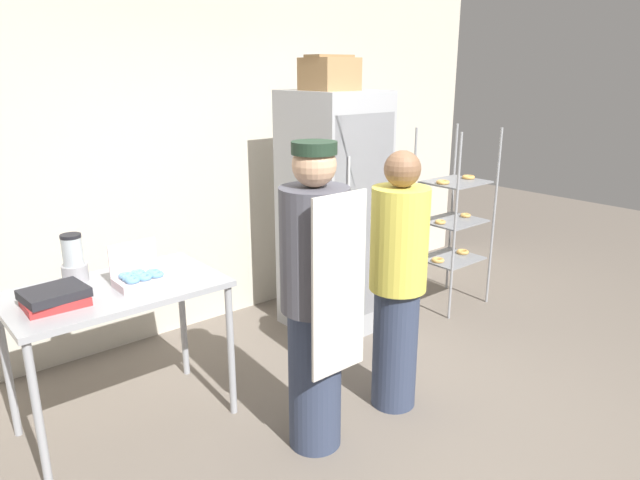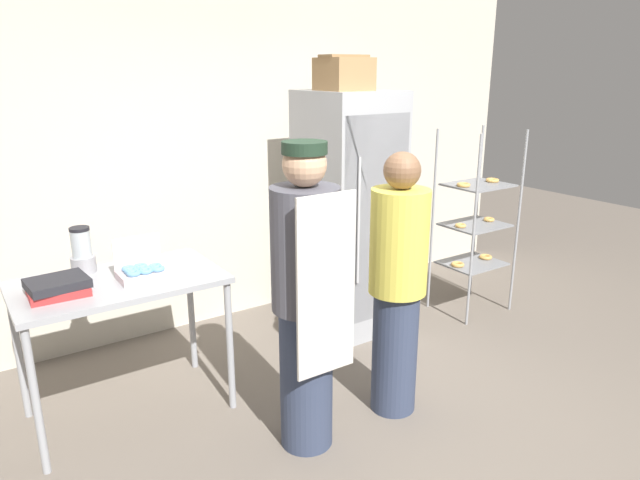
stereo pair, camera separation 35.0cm
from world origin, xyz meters
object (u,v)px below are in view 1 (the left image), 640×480
(binder_stack, at_px, (55,297))
(person_customer, at_px, (398,282))
(cardboard_storage_box, at_px, (329,73))
(refrigerator, at_px, (334,214))
(donut_box, at_px, (140,277))
(baking_rack, at_px, (453,220))
(blender_pitcher, at_px, (74,260))
(person_baker, at_px, (315,298))

(binder_stack, xyz_separation_m, person_customer, (1.76, -0.85, -0.10))
(binder_stack, relative_size, cardboard_storage_box, 0.95)
(refrigerator, height_order, donut_box, refrigerator)
(refrigerator, relative_size, donut_box, 6.74)
(donut_box, bearing_deg, baking_rack, -0.33)
(refrigerator, xyz_separation_m, person_customer, (-0.49, -1.16, -0.13))
(blender_pitcher, distance_m, person_baker, 1.46)
(donut_box, xyz_separation_m, blender_pitcher, (-0.27, 0.32, 0.08))
(donut_box, bearing_deg, blender_pitcher, 129.64)
(baking_rack, xyz_separation_m, cardboard_storage_box, (-1.25, 0.28, 1.28))
(blender_pitcher, bearing_deg, donut_box, -50.36)
(blender_pitcher, bearing_deg, binder_stack, -123.58)
(refrigerator, height_order, person_customer, refrigerator)
(cardboard_storage_box, relative_size, person_baker, 0.20)
(binder_stack, height_order, person_customer, person_customer)
(binder_stack, bearing_deg, cardboard_storage_box, 6.64)
(baking_rack, distance_m, cardboard_storage_box, 1.81)
(refrigerator, bearing_deg, baking_rack, -16.30)
(binder_stack, xyz_separation_m, person_baker, (1.10, -0.84, -0.03))
(blender_pitcher, relative_size, person_customer, 0.17)
(donut_box, xyz_separation_m, cardboard_storage_box, (1.68, 0.26, 1.13))
(baking_rack, xyz_separation_m, binder_stack, (-3.40, 0.03, 0.15))
(donut_box, relative_size, person_baker, 0.16)
(blender_pitcher, bearing_deg, baking_rack, -6.03)
(binder_stack, relative_size, person_baker, 0.19)
(baking_rack, relative_size, person_baker, 0.92)
(binder_stack, bearing_deg, refrigerator, 7.80)
(refrigerator, relative_size, cardboard_storage_box, 5.67)
(person_customer, bearing_deg, blender_pitcher, 143.35)
(binder_stack, distance_m, person_baker, 1.39)
(blender_pitcher, xyz_separation_m, person_customer, (1.56, -1.16, -0.18))
(cardboard_storage_box, distance_m, person_customer, 1.69)
(baking_rack, relative_size, binder_stack, 4.94)
(cardboard_storage_box, bearing_deg, person_baker, -133.82)
(cardboard_storage_box, distance_m, person_baker, 1.91)
(person_baker, xyz_separation_m, person_customer, (0.66, -0.01, -0.07))
(baking_rack, height_order, blender_pitcher, baking_rack)
(donut_box, height_order, person_baker, person_baker)
(blender_pitcher, distance_m, cardboard_storage_box, 2.21)
(refrigerator, distance_m, binder_stack, 2.28)
(refrigerator, relative_size, binder_stack, 5.94)
(refrigerator, distance_m, blender_pitcher, 2.05)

